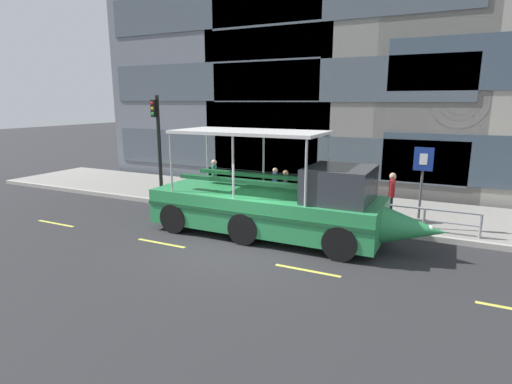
% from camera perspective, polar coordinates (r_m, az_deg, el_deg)
% --- Properties ---
extents(ground_plane, '(120.00, 120.00, 0.00)m').
position_cam_1_polar(ground_plane, '(12.59, -1.99, -7.59)').
color(ground_plane, '#2B2B2D').
extents(sidewalk, '(32.00, 4.80, 0.18)m').
position_cam_1_polar(sidewalk, '(17.49, 6.66, -1.59)').
color(sidewalk, gray).
rests_on(sidewalk, ground_plane).
extents(curb_edge, '(32.00, 0.18, 0.18)m').
position_cam_1_polar(curb_edge, '(15.24, 3.52, -3.65)').
color(curb_edge, '#B2ADA3').
rests_on(curb_edge, ground_plane).
extents(lane_centreline, '(25.80, 0.12, 0.01)m').
position_cam_1_polar(lane_centreline, '(11.89, -3.96, -8.85)').
color(lane_centreline, '#DBD64C').
rests_on(lane_centreline, ground_plane).
extents(curb_guardrail, '(11.52, 0.09, 0.80)m').
position_cam_1_polar(curb_guardrail, '(15.11, 6.84, -1.41)').
color(curb_guardrail, gray).
rests_on(curb_guardrail, sidewalk).
extents(traffic_light_pole, '(0.24, 0.46, 4.41)m').
position_cam_1_polar(traffic_light_pole, '(18.37, -13.54, 7.53)').
color(traffic_light_pole, black).
rests_on(traffic_light_pole, sidewalk).
extents(parking_sign, '(0.60, 0.12, 2.71)m').
position_cam_1_polar(parking_sign, '(14.40, 22.19, 2.35)').
color(parking_sign, '#4C4F54').
rests_on(parking_sign, sidewalk).
extents(duck_tour_boat, '(9.40, 2.56, 3.42)m').
position_cam_1_polar(duck_tour_boat, '(13.16, 3.34, -1.83)').
color(duck_tour_boat, '#2D9351').
rests_on(duck_tour_boat, ground_plane).
extents(pedestrian_near_bow, '(0.24, 0.50, 1.72)m').
position_cam_1_polar(pedestrian_near_bow, '(15.12, 18.42, 0.00)').
color(pedestrian_near_bow, black).
rests_on(pedestrian_near_bow, sidewalk).
extents(pedestrian_mid_left, '(0.27, 0.41, 1.54)m').
position_cam_1_polar(pedestrian_mid_left, '(16.01, 4.12, 0.90)').
color(pedestrian_mid_left, '#47423D').
rests_on(pedestrian_mid_left, sidewalk).
extents(pedestrian_mid_right, '(0.28, 0.39, 1.51)m').
position_cam_1_polar(pedestrian_mid_right, '(16.78, 2.67, 1.38)').
color(pedestrian_mid_right, '#47423D').
rests_on(pedestrian_mid_right, sidewalk).
extents(pedestrian_near_stern, '(0.35, 0.38, 1.67)m').
position_cam_1_polar(pedestrian_near_stern, '(18.05, -5.83, 2.44)').
color(pedestrian_near_stern, black).
rests_on(pedestrian_near_stern, sidewalk).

